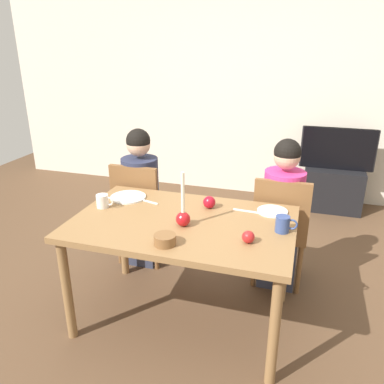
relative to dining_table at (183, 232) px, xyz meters
name	(u,v)px	position (x,y,z in m)	size (l,w,h in m)	color
ground_plane	(184,317)	(0.00, 0.00, -0.67)	(7.68, 7.68, 0.00)	brown
back_wall	(251,87)	(0.00, 2.60, 0.63)	(6.40, 0.10, 2.60)	beige
dining_table	(183,232)	(0.00, 0.00, 0.00)	(1.40, 0.90, 0.75)	olive
chair_left	(140,207)	(-0.58, 0.61, -0.15)	(0.40, 0.40, 0.90)	brown
chair_right	(280,225)	(0.58, 0.61, -0.15)	(0.40, 0.40, 0.90)	brown
person_left_child	(141,200)	(-0.58, 0.64, -0.10)	(0.30, 0.30, 1.17)	#33384C
person_right_child	(281,217)	(0.58, 0.64, -0.10)	(0.30, 0.30, 1.17)	#33384C
tv_stand	(332,189)	(1.04, 2.30, -0.43)	(0.64, 0.40, 0.48)	black
tv	(338,149)	(1.04, 2.30, 0.04)	(0.79, 0.05, 0.46)	black
candle_centerpiece	(183,215)	(0.02, -0.07, 0.15)	(0.09, 0.09, 0.35)	red
plate_left	(128,197)	(-0.50, 0.25, 0.09)	(0.26, 0.26, 0.01)	white
plate_right	(272,211)	(0.53, 0.30, 0.09)	(0.20, 0.20, 0.01)	white
mug_left	(103,201)	(-0.59, 0.04, 0.13)	(0.13, 0.08, 0.09)	silver
mug_right	(283,224)	(0.62, 0.03, 0.13)	(0.13, 0.08, 0.10)	#33477F
fork_left	(148,201)	(-0.34, 0.22, 0.09)	(0.18, 0.01, 0.01)	silver
fork_right	(246,211)	(0.36, 0.26, 0.09)	(0.18, 0.01, 0.01)	silver
bowl_walnuts	(164,240)	(0.00, -0.32, 0.11)	(0.13, 0.13, 0.06)	brown
apple_near_candle	(209,202)	(0.11, 0.24, 0.13)	(0.08, 0.08, 0.08)	#B01020
apple_by_left_plate	(248,237)	(0.44, -0.16, 0.12)	(0.07, 0.07, 0.07)	#B21E1F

